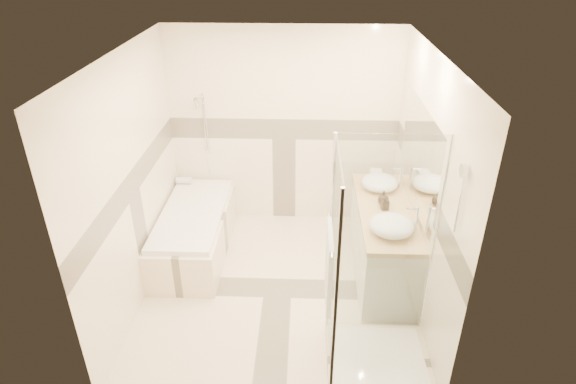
{
  "coord_description": "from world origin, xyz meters",
  "views": [
    {
      "loc": [
        0.27,
        -4.07,
        3.4
      ],
      "look_at": [
        0.1,
        0.25,
        1.05
      ],
      "focal_mm": 30.0,
      "sensor_mm": 36.0,
      "label": 1
    }
  ],
  "objects_px": {
    "bathtub": "(194,229)",
    "amenity_bottle_b": "(384,198)",
    "amenity_bottle_a": "(385,203)",
    "vanity": "(382,242)",
    "vessel_sink_near": "(379,182)",
    "vessel_sink_far": "(392,225)",
    "shower_enclosure": "(368,318)"
  },
  "relations": [
    {
      "from": "vanity",
      "to": "amenity_bottle_a",
      "type": "height_order",
      "value": "amenity_bottle_a"
    },
    {
      "from": "bathtub",
      "to": "vessel_sink_near",
      "type": "distance_m",
      "value": 2.22
    },
    {
      "from": "vanity",
      "to": "amenity_bottle_b",
      "type": "bearing_deg",
      "value": 102.09
    },
    {
      "from": "bathtub",
      "to": "vanity",
      "type": "relative_size",
      "value": 1.05
    },
    {
      "from": "vessel_sink_far",
      "to": "amenity_bottle_b",
      "type": "relative_size",
      "value": 2.84
    },
    {
      "from": "vessel_sink_near",
      "to": "vessel_sink_far",
      "type": "xyz_separation_m",
      "value": [
        0.0,
        -0.9,
        0.0
      ]
    },
    {
      "from": "vanity",
      "to": "shower_enclosure",
      "type": "bearing_deg",
      "value": -102.97
    },
    {
      "from": "bathtub",
      "to": "vanity",
      "type": "bearing_deg",
      "value": -9.25
    },
    {
      "from": "shower_enclosure",
      "to": "vanity",
      "type": "bearing_deg",
      "value": 77.03
    },
    {
      "from": "amenity_bottle_b",
      "to": "vessel_sink_near",
      "type": "bearing_deg",
      "value": 90.0
    },
    {
      "from": "amenity_bottle_b",
      "to": "amenity_bottle_a",
      "type": "bearing_deg",
      "value": -90.0
    },
    {
      "from": "vessel_sink_near",
      "to": "shower_enclosure",
      "type": "bearing_deg",
      "value": -99.1
    },
    {
      "from": "shower_enclosure",
      "to": "amenity_bottle_a",
      "type": "xyz_separation_m",
      "value": [
        0.27,
        1.25,
        0.42
      ]
    },
    {
      "from": "amenity_bottle_a",
      "to": "vessel_sink_far",
      "type": "bearing_deg",
      "value": -90.0
    },
    {
      "from": "bathtub",
      "to": "vessel_sink_far",
      "type": "xyz_separation_m",
      "value": [
        2.13,
        -0.82,
        0.63
      ]
    },
    {
      "from": "bathtub",
      "to": "amenity_bottle_b",
      "type": "height_order",
      "value": "amenity_bottle_b"
    },
    {
      "from": "bathtub",
      "to": "vessel_sink_far",
      "type": "bearing_deg",
      "value": -21.02
    },
    {
      "from": "bathtub",
      "to": "vessel_sink_near",
      "type": "xyz_separation_m",
      "value": [
        2.13,
        0.08,
        0.62
      ]
    },
    {
      "from": "vessel_sink_far",
      "to": "amenity_bottle_a",
      "type": "distance_m",
      "value": 0.44
    },
    {
      "from": "vanity",
      "to": "amenity_bottle_a",
      "type": "bearing_deg",
      "value": -130.1
    },
    {
      "from": "bathtub",
      "to": "amenity_bottle_b",
      "type": "bearing_deg",
      "value": -6.87
    },
    {
      "from": "amenity_bottle_a",
      "to": "amenity_bottle_b",
      "type": "relative_size",
      "value": 1.05
    },
    {
      "from": "vessel_sink_near",
      "to": "amenity_bottle_a",
      "type": "relative_size",
      "value": 2.57
    },
    {
      "from": "vanity",
      "to": "amenity_bottle_b",
      "type": "distance_m",
      "value": 0.51
    },
    {
      "from": "bathtub",
      "to": "amenity_bottle_b",
      "type": "distance_m",
      "value": 2.23
    },
    {
      "from": "vanity",
      "to": "shower_enclosure",
      "type": "relative_size",
      "value": 0.79
    },
    {
      "from": "bathtub",
      "to": "vessel_sink_near",
      "type": "relative_size",
      "value": 4.17
    },
    {
      "from": "shower_enclosure",
      "to": "amenity_bottle_a",
      "type": "height_order",
      "value": "shower_enclosure"
    },
    {
      "from": "vessel_sink_far",
      "to": "shower_enclosure",
      "type": "bearing_deg",
      "value": -108.78
    },
    {
      "from": "vanity",
      "to": "amenity_bottle_b",
      "type": "relative_size",
      "value": 10.73
    },
    {
      "from": "vanity",
      "to": "vessel_sink_far",
      "type": "xyz_separation_m",
      "value": [
        -0.02,
        -0.47,
        0.51
      ]
    },
    {
      "from": "bathtub",
      "to": "vessel_sink_near",
      "type": "height_order",
      "value": "vessel_sink_near"
    }
  ]
}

